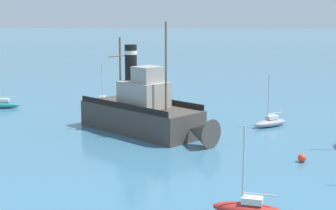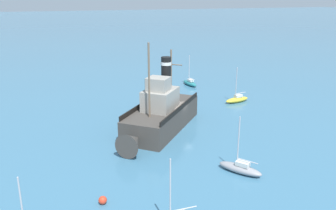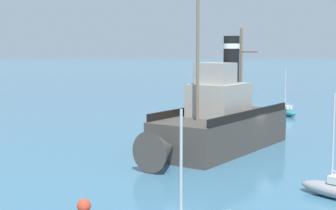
{
  "view_description": "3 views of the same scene",
  "coord_description": "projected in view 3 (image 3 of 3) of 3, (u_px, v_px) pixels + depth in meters",
  "views": [
    {
      "loc": [
        -5.24,
        47.34,
        10.66
      ],
      "look_at": [
        -2.8,
        4.82,
        2.96
      ],
      "focal_mm": 55.0,
      "sensor_mm": 36.0,
      "label": 1
    },
    {
      "loc": [
        -35.17,
        14.28,
        14.31
      ],
      "look_at": [
        2.85,
        0.36,
        1.63
      ],
      "focal_mm": 38.0,
      "sensor_mm": 36.0,
      "label": 2
    },
    {
      "loc": [
        -34.36,
        10.09,
        6.98
      ],
      "look_at": [
        2.0,
        5.64,
        2.9
      ],
      "focal_mm": 55.0,
      "sensor_mm": 36.0,
      "label": 3
    }
  ],
  "objects": [
    {
      "name": "mooring_buoy",
      "position": [
        84.0,
        206.0,
        21.84
      ],
      "size": [
        0.6,
        0.6,
        0.6
      ],
      "primitive_type": "sphere",
      "color": "red",
      "rests_on": "ground"
    },
    {
      "name": "sailboat_teal",
      "position": [
        286.0,
        111.0,
        53.26
      ],
      "size": [
        3.9,
        1.51,
        4.9
      ],
      "color": "#23757A",
      "rests_on": "ground"
    },
    {
      "name": "old_tugboat",
      "position": [
        218.0,
        124.0,
        34.78
      ],
      "size": [
        13.0,
        12.1,
        9.9
      ],
      "color": "#423D38",
      "rests_on": "ground"
    },
    {
      "name": "ground_plane",
      "position": [
        252.0,
        148.0,
        35.88
      ],
      "size": [
        600.0,
        600.0,
        0.0
      ],
      "primitive_type": "plane",
      "color": "teal"
    }
  ]
}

